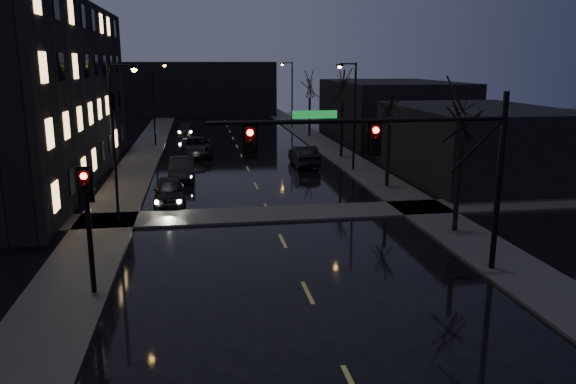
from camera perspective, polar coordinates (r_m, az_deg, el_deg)
name	(u,v)px	position (r m, az deg, el deg)	size (l,w,h in m)	color
sidewalk_left	(138,164)	(46.32, -14.98, 2.73)	(3.00, 140.00, 0.12)	#2D2D2B
sidewalk_right	(345,159)	(47.64, 5.83, 3.39)	(3.00, 140.00, 0.12)	#2D2D2B
sidewalk_cross	(270,214)	(30.18, -1.82, -2.26)	(40.00, 3.00, 0.12)	#2D2D2B
apartment_block	(2,93)	(42.41, -27.07, 8.92)	(12.00, 30.00, 12.00)	black
commercial_right_near	(476,143)	(41.48, 18.57, 4.73)	(10.00, 14.00, 5.00)	black
commercial_right_far	(391,110)	(62.12, 10.46, 8.24)	(12.00, 18.00, 6.00)	black
far_block	(201,89)	(88.46, -8.81, 10.34)	(22.00, 10.00, 8.00)	black
signal_mast	(407,151)	(21.01, 11.97, 4.09)	(11.11, 0.41, 7.00)	black
signal_pole_left	(88,213)	(20.38, -19.69, -2.02)	(0.35, 0.41, 4.53)	black
tree_near	(463,103)	(27.25, 17.39, 8.65)	(3.52, 3.52, 8.08)	black
tree_mid_a	(390,98)	(36.49, 10.35, 9.40)	(3.30, 3.30, 7.58)	black
tree_mid_b	(343,79)	(47.93, 5.58, 11.32)	(3.74, 3.74, 8.59)	black
tree_far	(310,80)	(61.59, 2.24, 11.25)	(3.43, 3.43, 7.88)	black
streetlight_l_near	(117,130)	(28.83, -16.96, 6.00)	(1.53, 0.28, 8.00)	black
streetlight_l_far	(155,97)	(55.60, -13.31, 9.39)	(1.53, 0.28, 8.00)	black
streetlight_r_mid	(352,107)	(42.03, 6.51, 8.55)	(1.53, 0.28, 8.00)	black
streetlight_r_far	(290,89)	(69.36, 0.24, 10.41)	(1.53, 0.28, 8.00)	black
oncoming_car_a	(170,191)	(33.16, -11.93, 0.11)	(1.80, 4.47, 1.52)	black
oncoming_car_b	(182,168)	(39.78, -10.71, 2.36)	(1.68, 4.81, 1.58)	black
oncoming_car_c	(196,147)	(49.75, -9.31, 4.58)	(2.71, 5.88, 1.63)	black
oncoming_car_d	(186,130)	(63.88, -10.37, 6.23)	(1.78, 4.37, 1.27)	black
lead_car	(304,156)	(44.39, 1.63, 3.71)	(1.71, 4.89, 1.61)	black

